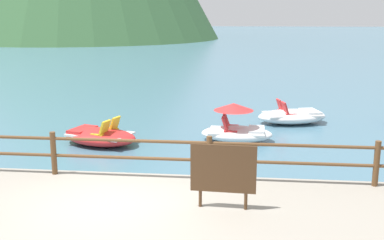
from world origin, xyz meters
TOP-DOWN VIEW (x-y plane):
  - ground_plane at (0.00, 40.00)m, footprint 200.00×200.00m
  - dock_railing at (-0.00, 1.55)m, footprint 23.92×0.12m
  - sign_board at (2.06, 0.09)m, footprint 1.18×0.11m
  - pedal_boat_0 at (-1.86, 5.34)m, footprint 2.60×1.95m
  - pedal_boat_2 at (2.21, 6.18)m, footprint 2.23×1.36m
  - pedal_boat_3 at (4.16, 8.81)m, footprint 2.73×1.93m

SIDE VIEW (x-z plane):
  - ground_plane at x=0.00m, z-range 0.00..0.00m
  - pedal_boat_0 at x=-1.86m, z-range -0.16..0.68m
  - pedal_boat_3 at x=4.16m, z-range -0.16..0.68m
  - pedal_boat_2 at x=2.21m, z-range -0.20..0.99m
  - dock_railing at x=0.00m, z-range 0.50..1.45m
  - sign_board at x=2.06m, z-range 0.53..1.72m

